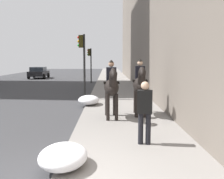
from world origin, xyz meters
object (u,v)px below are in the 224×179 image
mounted_horse_far (140,84)px  traffic_light_near_curb (83,57)px  car_near_lane (39,72)px  traffic_light_far_curb (90,60)px  mounted_horse_near (111,86)px  pedestrian_greeting (145,109)px

mounted_horse_far → traffic_light_near_curb: 5.38m
car_near_lane → mounted_horse_far: bearing=-156.5°
traffic_light_far_curb → mounted_horse_far: bearing=-169.1°
mounted_horse_near → pedestrian_greeting: size_ratio=1.33×
traffic_light_far_curb → pedestrian_greeting: bearing=-172.0°
mounted_horse_far → car_near_lane: size_ratio=0.59×
mounted_horse_far → traffic_light_far_curb: (15.90, 3.06, 0.95)m
pedestrian_greeting → mounted_horse_near: bearing=24.7°
traffic_light_far_curb → mounted_horse_near: bearing=-173.4°
traffic_light_near_curb → traffic_light_far_curb: size_ratio=1.09×
mounted_horse_far → pedestrian_greeting: 3.66m
pedestrian_greeting → traffic_light_far_curb: size_ratio=0.49×
mounted_horse_far → pedestrian_greeting: bearing=-2.5°
mounted_horse_far → traffic_light_far_curb: traffic_light_far_curb is taller
car_near_lane → traffic_light_near_curb: 19.30m
mounted_horse_near → traffic_light_far_curb: bearing=-176.6°
mounted_horse_near → pedestrian_greeting: 3.25m
mounted_horse_near → car_near_lane: bearing=-162.2°
mounted_horse_far → traffic_light_far_curb: bearing=-166.4°
pedestrian_greeting → traffic_light_far_curb: traffic_light_far_curb is taller
pedestrian_greeting → traffic_light_far_curb: bearing=17.6°
traffic_light_near_curb → traffic_light_far_curb: bearing=1.7°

